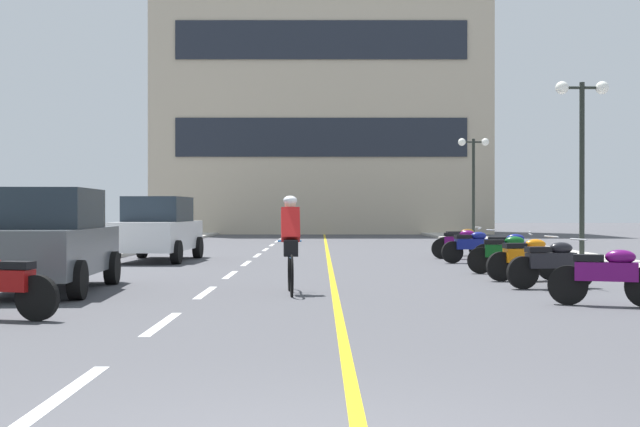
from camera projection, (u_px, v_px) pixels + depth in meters
ground_plane at (320, 257)px, 25.53m from camera, size 140.00×140.00×0.00m
curb_left at (110, 251)px, 28.53m from camera, size 2.40×72.00×0.12m
curb_right at (530, 251)px, 28.54m from camera, size 2.40×72.00×0.12m
lane_dash_0 at (65, 393)px, 6.53m from camera, size 0.14×2.20×0.01m
lane_dash_1 at (162, 324)px, 10.53m from camera, size 0.14×2.20×0.01m
lane_dash_2 at (205, 292)px, 14.53m from camera, size 0.14×2.20×0.01m
lane_dash_3 at (230, 275)px, 18.53m from camera, size 0.14×2.20×0.01m
lane_dash_4 at (246, 263)px, 22.53m from camera, size 0.14×2.20×0.01m
lane_dash_5 at (257, 255)px, 26.53m from camera, size 0.14×2.20×0.01m
lane_dash_6 at (265, 249)px, 30.53m from camera, size 0.14×2.20×0.01m
lane_dash_7 at (272, 245)px, 34.53m from camera, size 0.14×2.20×0.01m
lane_dash_8 at (277, 241)px, 38.53m from camera, size 0.14×2.20×0.01m
lane_dash_9 at (281, 238)px, 42.53m from camera, size 0.14×2.20×0.01m
lane_dash_10 at (284, 236)px, 46.53m from camera, size 0.14×2.20×0.01m
lane_dash_11 at (287, 234)px, 50.53m from camera, size 0.14×2.20×0.01m
centre_line_yellow at (327, 252)px, 28.53m from camera, size 0.12×66.00×0.01m
office_building at (321, 83)px, 53.69m from camera, size 20.61×8.50×19.25m
street_lamp_mid at (582, 128)px, 22.82m from camera, size 1.46×0.36×4.85m
street_lamp_far at (473, 164)px, 39.32m from camera, size 1.46×0.36×4.72m
parked_car_near at (47, 240)px, 14.70m from camera, size 2.09×4.28×1.82m
parked_car_mid at (158, 229)px, 23.68m from camera, size 2.12×4.29×1.82m
motorcycle_2 at (607, 275)px, 12.47m from camera, size 1.64×0.78×0.92m
motorcycle_3 at (551, 263)px, 15.28m from camera, size 1.69×0.62×0.92m
motorcycle_4 at (526, 258)px, 16.95m from camera, size 1.69×0.62×0.92m
motorcycle_5 at (506, 253)px, 18.79m from camera, size 1.69×0.60×0.92m
motorcycle_6 at (507, 249)px, 20.70m from camera, size 1.69×0.61×0.92m
motorcycle_7 at (472, 246)px, 22.67m from camera, size 1.69×0.61×0.92m
motorcycle_8 at (460, 243)px, 24.51m from camera, size 1.65×0.75×0.92m
motorcycle_9 at (461, 241)px, 26.40m from camera, size 1.70×0.60×0.92m
cyclist_rider at (290, 242)px, 14.40m from camera, size 0.42×1.77×1.71m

